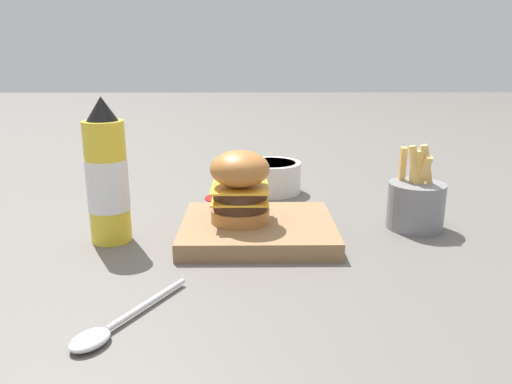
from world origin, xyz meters
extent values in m
plane|color=#5B5651|center=(0.00, 0.00, 0.00)|extent=(6.00, 6.00, 0.00)
cube|color=olive|center=(0.00, 0.00, 0.01)|extent=(0.24, 0.21, 0.03)
cylinder|color=#AD6B33|center=(0.03, 0.00, 0.04)|extent=(0.09, 0.09, 0.02)
cylinder|color=#422819|center=(0.03, 0.00, 0.06)|extent=(0.09, 0.09, 0.02)
cube|color=gold|center=(0.03, 0.00, 0.07)|extent=(0.09, 0.09, 0.00)
cylinder|color=#422819|center=(0.03, 0.00, 0.07)|extent=(0.09, 0.09, 0.02)
cube|color=gold|center=(0.03, 0.00, 0.08)|extent=(0.09, 0.09, 0.00)
ellipsoid|color=#AD6B33|center=(0.03, 0.00, 0.11)|extent=(0.09, 0.09, 0.06)
cylinder|color=yellow|center=(0.23, 0.01, 0.10)|extent=(0.06, 0.06, 0.19)
cylinder|color=silver|center=(0.23, 0.01, 0.09)|extent=(0.06, 0.06, 0.08)
cone|color=black|center=(0.23, 0.01, 0.21)|extent=(0.05, 0.05, 0.04)
cylinder|color=slate|center=(-0.27, -0.04, 0.04)|extent=(0.09, 0.09, 0.08)
cube|color=#E5B760|center=(-0.27, -0.04, 0.09)|extent=(0.02, 0.04, 0.08)
cube|color=#E5B760|center=(-0.25, -0.06, 0.09)|extent=(0.01, 0.02, 0.09)
cube|color=#E5B760|center=(-0.27, -0.04, 0.09)|extent=(0.02, 0.02, 0.09)
cube|color=#E5B760|center=(-0.26, -0.04, 0.09)|extent=(0.02, 0.02, 0.10)
cube|color=#E5B760|center=(-0.28, -0.05, 0.10)|extent=(0.03, 0.01, 0.10)
cube|color=#E5B760|center=(-0.27, -0.04, 0.10)|extent=(0.01, 0.01, 0.10)
cube|color=#E5B760|center=(-0.26, -0.05, 0.09)|extent=(0.01, 0.02, 0.08)
cylinder|color=silver|center=(-0.03, -0.27, 0.03)|extent=(0.13, 0.13, 0.06)
cylinder|color=#CC4C33|center=(-0.03, -0.27, 0.06)|extent=(0.10, 0.10, 0.01)
cylinder|color=silver|center=(0.13, 0.23, 0.01)|extent=(0.07, 0.12, 0.01)
ellipsoid|color=silver|center=(0.18, 0.31, 0.01)|extent=(0.05, 0.06, 0.01)
cylinder|color=#9E140F|center=(0.07, -0.22, 0.00)|extent=(0.07, 0.07, 0.00)
camera|label=1|loc=(0.01, 0.76, 0.29)|focal=35.00mm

